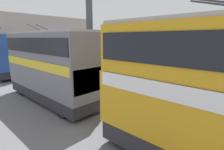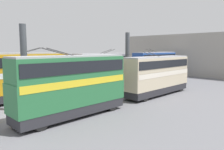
{
  "view_description": "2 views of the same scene",
  "coord_description": "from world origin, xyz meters",
  "px_view_note": "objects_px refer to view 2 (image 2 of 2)",
  "views": [
    {
      "loc": [
        2.88,
        10.51,
        4.65
      ],
      "look_at": [
        13.08,
        -0.53,
        1.43
      ],
      "focal_mm": 28.0,
      "sensor_mm": 36.0,
      "label": 1
    },
    {
      "loc": [
        -7.15,
        -19.36,
        5.69
      ],
      "look_at": [
        12.46,
        0.08,
        2.42
      ],
      "focal_mm": 35.0,
      "sensor_mm": 36.0,
      "label": 2
    }
  ],
  "objects_px": {
    "bus_left_far": "(157,73)",
    "bus_right_mid": "(102,68)",
    "bus_right_near": "(21,74)",
    "oil_drum": "(109,95)",
    "person_aisle_midway": "(90,90)",
    "person_by_left_row": "(24,111)",
    "bus_right_far": "(155,63)",
    "bus_left_near": "(72,82)"
  },
  "relations": [
    {
      "from": "bus_left_near",
      "to": "person_aisle_midway",
      "type": "height_order",
      "value": "bus_left_near"
    },
    {
      "from": "bus_right_far",
      "to": "bus_right_mid",
      "type": "bearing_deg",
      "value": 180.0
    },
    {
      "from": "bus_left_near",
      "to": "bus_right_mid",
      "type": "bearing_deg",
      "value": 37.51
    },
    {
      "from": "bus_left_far",
      "to": "person_aisle_midway",
      "type": "distance_m",
      "value": 8.57
    },
    {
      "from": "bus_right_mid",
      "to": "bus_right_far",
      "type": "xyz_separation_m",
      "value": [
        13.97,
        0.0,
        0.05
      ]
    },
    {
      "from": "bus_left_near",
      "to": "bus_right_mid",
      "type": "relative_size",
      "value": 1.1
    },
    {
      "from": "bus_left_near",
      "to": "person_aisle_midway",
      "type": "relative_size",
      "value": 6.23
    },
    {
      "from": "bus_right_mid",
      "to": "person_aisle_midway",
      "type": "height_order",
      "value": "bus_right_mid"
    },
    {
      "from": "person_aisle_midway",
      "to": "person_by_left_row",
      "type": "height_order",
      "value": "person_aisle_midway"
    },
    {
      "from": "bus_left_near",
      "to": "person_by_left_row",
      "type": "bearing_deg",
      "value": 152.44
    },
    {
      "from": "bus_right_mid",
      "to": "person_aisle_midway",
      "type": "distance_m",
      "value": 6.8
    },
    {
      "from": "bus_right_near",
      "to": "person_by_left_row",
      "type": "relative_size",
      "value": 6.65
    },
    {
      "from": "person_aisle_midway",
      "to": "oil_drum",
      "type": "distance_m",
      "value": 2.61
    },
    {
      "from": "bus_left_far",
      "to": "person_by_left_row",
      "type": "bearing_deg",
      "value": 173.7
    },
    {
      "from": "bus_left_far",
      "to": "person_by_left_row",
      "type": "height_order",
      "value": "bus_left_far"
    },
    {
      "from": "bus_right_far",
      "to": "oil_drum",
      "type": "distance_m",
      "value": 19.6
    },
    {
      "from": "bus_left_far",
      "to": "bus_right_near",
      "type": "xyz_separation_m",
      "value": [
        -13.3,
        8.79,
        0.28
      ]
    },
    {
      "from": "person_by_left_row",
      "to": "oil_drum",
      "type": "distance_m",
      "value": 10.43
    },
    {
      "from": "bus_right_far",
      "to": "person_aisle_midway",
      "type": "bearing_deg",
      "value": -169.22
    },
    {
      "from": "bus_left_far",
      "to": "person_by_left_row",
      "type": "xyz_separation_m",
      "value": [
        -16.14,
        1.78,
        -1.89
      ]
    },
    {
      "from": "bus_left_near",
      "to": "bus_right_mid",
      "type": "distance_m",
      "value": 14.44
    },
    {
      "from": "bus_right_mid",
      "to": "bus_left_far",
      "type": "bearing_deg",
      "value": -81.79
    },
    {
      "from": "bus_right_near",
      "to": "oil_drum",
      "type": "height_order",
      "value": "bus_right_near"
    },
    {
      "from": "oil_drum",
      "to": "person_by_left_row",
      "type": "bearing_deg",
      "value": -175.01
    },
    {
      "from": "bus_right_near",
      "to": "person_by_left_row",
      "type": "xyz_separation_m",
      "value": [
        -2.83,
        -7.01,
        -2.17
      ]
    },
    {
      "from": "bus_left_near",
      "to": "bus_right_far",
      "type": "bearing_deg",
      "value": 19.07
    },
    {
      "from": "bus_left_near",
      "to": "bus_right_far",
      "type": "xyz_separation_m",
      "value": [
        25.43,
        8.79,
        -0.02
      ]
    },
    {
      "from": "bus_left_far",
      "to": "person_aisle_midway",
      "type": "relative_size",
      "value": 6.83
    },
    {
      "from": "bus_left_far",
      "to": "bus_right_far",
      "type": "xyz_separation_m",
      "value": [
        12.7,
        8.79,
        0.2
      ]
    },
    {
      "from": "bus_right_mid",
      "to": "bus_right_far",
      "type": "distance_m",
      "value": 13.97
    },
    {
      "from": "bus_right_near",
      "to": "bus_right_far",
      "type": "relative_size",
      "value": 0.96
    },
    {
      "from": "bus_right_mid",
      "to": "person_by_left_row",
      "type": "relative_size",
      "value": 5.68
    },
    {
      "from": "bus_right_near",
      "to": "person_by_left_row",
      "type": "bearing_deg",
      "value": -112.01
    },
    {
      "from": "oil_drum",
      "to": "bus_right_far",
      "type": "bearing_deg",
      "value": 18.3
    },
    {
      "from": "bus_right_near",
      "to": "bus_right_mid",
      "type": "height_order",
      "value": "bus_right_near"
    },
    {
      "from": "bus_left_far",
      "to": "oil_drum",
      "type": "bearing_deg",
      "value": 154.97
    },
    {
      "from": "oil_drum",
      "to": "bus_left_near",
      "type": "bearing_deg",
      "value": -158.91
    },
    {
      "from": "bus_left_far",
      "to": "oil_drum",
      "type": "xyz_separation_m",
      "value": [
        -5.76,
        2.69,
        -2.28
      ]
    },
    {
      "from": "bus_right_mid",
      "to": "person_by_left_row",
      "type": "distance_m",
      "value": 16.56
    },
    {
      "from": "bus_left_far",
      "to": "bus_right_mid",
      "type": "distance_m",
      "value": 8.88
    },
    {
      "from": "bus_right_near",
      "to": "oil_drum",
      "type": "bearing_deg",
      "value": -38.96
    },
    {
      "from": "bus_left_far",
      "to": "person_aisle_midway",
      "type": "xyz_separation_m",
      "value": [
        -6.62,
        5.11,
        -1.89
      ]
    }
  ]
}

